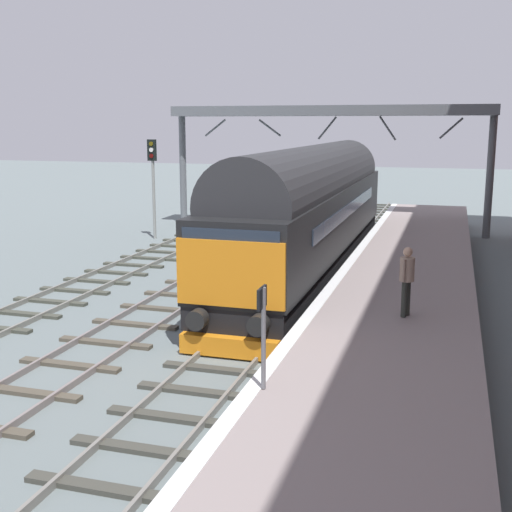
{
  "coord_description": "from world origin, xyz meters",
  "views": [
    {
      "loc": [
        4.84,
        -15.68,
        5.44
      ],
      "look_at": [
        0.2,
        -0.12,
        2.18
      ],
      "focal_mm": 46.37,
      "sensor_mm": 36.0,
      "label": 1
    }
  ],
  "objects_px": {
    "signal_post_near": "(153,176)",
    "waiting_passenger": "(407,275)",
    "diesel_locomotive": "(311,208)",
    "platform_number_sign": "(263,322)"
  },
  "relations": [
    {
      "from": "platform_number_sign",
      "to": "waiting_passenger",
      "type": "distance_m",
      "value": 5.51
    },
    {
      "from": "diesel_locomotive",
      "to": "waiting_passenger",
      "type": "distance_m",
      "value": 8.78
    },
    {
      "from": "platform_number_sign",
      "to": "waiting_passenger",
      "type": "bearing_deg",
      "value": 68.6
    },
    {
      "from": "platform_number_sign",
      "to": "waiting_passenger",
      "type": "xyz_separation_m",
      "value": [
        2.01,
        5.12,
        -0.2
      ]
    },
    {
      "from": "waiting_passenger",
      "to": "platform_number_sign",
      "type": "bearing_deg",
      "value": 177.78
    },
    {
      "from": "signal_post_near",
      "to": "platform_number_sign",
      "type": "bearing_deg",
      "value": -59.85
    },
    {
      "from": "signal_post_near",
      "to": "waiting_passenger",
      "type": "distance_m",
      "value": 18.44
    },
    {
      "from": "platform_number_sign",
      "to": "signal_post_near",
      "type": "bearing_deg",
      "value": 120.15
    },
    {
      "from": "diesel_locomotive",
      "to": "signal_post_near",
      "type": "xyz_separation_m",
      "value": [
        -8.79,
        5.47,
        0.54
      ]
    },
    {
      "from": "diesel_locomotive",
      "to": "signal_post_near",
      "type": "bearing_deg",
      "value": 148.09
    }
  ]
}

